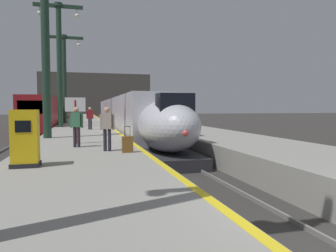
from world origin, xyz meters
name	(u,v)px	position (x,y,z in m)	size (l,w,h in m)	color
platform_left	(83,132)	(-4.05, 24.75, 0.53)	(4.80, 110.00, 1.05)	gray
platform_right	(170,130)	(4.05, 24.75, 0.53)	(4.80, 110.00, 1.05)	gray
platform_left_safety_stripe	(109,126)	(-1.77, 24.75, 1.05)	(0.20, 107.80, 0.01)	yellow
rail_main_left	(117,134)	(-0.75, 27.50, 0.06)	(0.08, 110.00, 0.12)	slate
rail_main_right	(132,134)	(0.75, 27.50, 0.06)	(0.08, 110.00, 0.12)	slate
rail_secondary_left	(31,136)	(-8.85, 27.50, 0.06)	(0.08, 110.00, 0.12)	slate
rail_secondary_right	(48,135)	(-7.35, 27.50, 0.06)	(0.08, 110.00, 0.12)	slate
highspeed_train_main	(127,116)	(0.00, 25.80, 1.93)	(2.92, 37.28, 3.60)	silver
regional_train_adjacent	(53,112)	(-8.10, 41.82, 2.13)	(2.85, 36.60, 3.80)	maroon
station_column_mid	(45,38)	(-5.90, 13.93, 6.44)	(4.00, 0.68, 8.94)	#1E3828
station_column_far	(59,54)	(-5.90, 24.04, 7.24)	(4.00, 0.68, 10.45)	#1E3828
station_column_distant	(64,71)	(-5.90, 30.79, 6.63)	(4.00, 0.68, 9.28)	#1E3828
passenger_near_edge	(107,125)	(-3.11, 7.79, 2.04)	(0.55, 0.33, 1.69)	#23232D
passenger_mid_platform	(90,116)	(-3.52, 20.21, 2.04)	(0.53, 0.36, 1.69)	#23232D
passenger_far_waiting	(77,124)	(-4.26, 9.32, 2.04)	(0.54, 0.34, 1.69)	#23232D
rolling_suitcase	(127,144)	(-2.41, 7.23, 1.35)	(0.40, 0.22, 0.98)	brown
ticket_machine_yellow	(25,140)	(-5.55, 5.18, 1.79)	(0.76, 0.62, 1.60)	yellow
departure_info_board	(75,111)	(-4.33, 10.66, 2.56)	(0.90, 0.10, 2.12)	maroon
terminus_back_wall	(96,95)	(0.00, 102.00, 7.00)	(36.00, 2.00, 14.00)	#4C4742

